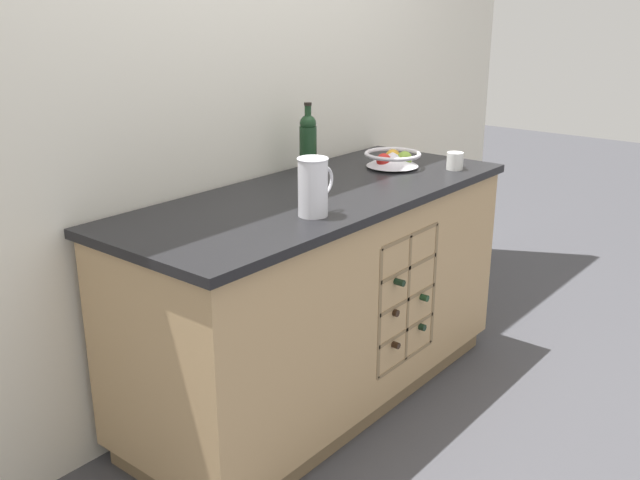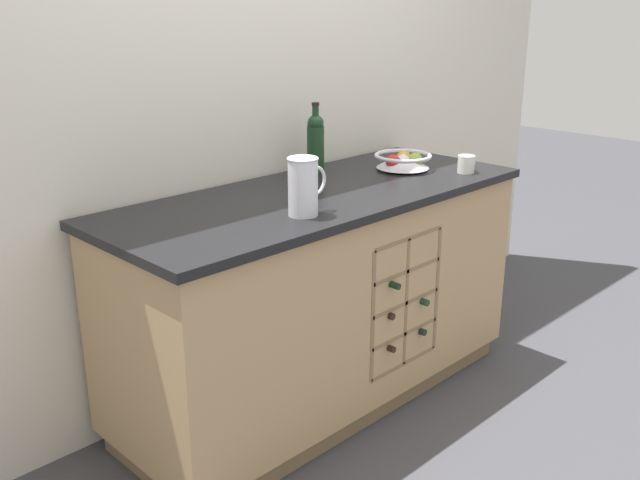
{
  "view_description": "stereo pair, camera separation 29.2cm",
  "coord_description": "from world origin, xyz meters",
  "px_view_note": "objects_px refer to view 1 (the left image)",
  "views": [
    {
      "loc": [
        -2.15,
        -1.75,
        1.67
      ],
      "look_at": [
        0.0,
        0.0,
        0.73
      ],
      "focal_mm": 40.0,
      "sensor_mm": 36.0,
      "label": 1
    },
    {
      "loc": [
        -1.95,
        -1.96,
        1.67
      ],
      "look_at": [
        0.0,
        0.0,
        0.73
      ],
      "focal_mm": 40.0,
      "sensor_mm": 36.0,
      "label": 2
    }
  ],
  "objects_px": {
    "fruit_bowl": "(393,158)",
    "ceramic_mug": "(455,161)",
    "standing_wine_bottle": "(308,142)",
    "white_pitcher": "(314,186)"
  },
  "relations": [
    {
      "from": "fruit_bowl",
      "to": "white_pitcher",
      "type": "bearing_deg",
      "value": -165.96
    },
    {
      "from": "ceramic_mug",
      "to": "standing_wine_bottle",
      "type": "xyz_separation_m",
      "value": [
        -0.49,
        0.46,
        0.1
      ]
    },
    {
      "from": "white_pitcher",
      "to": "ceramic_mug",
      "type": "bearing_deg",
      "value": -1.98
    },
    {
      "from": "standing_wine_bottle",
      "to": "fruit_bowl",
      "type": "bearing_deg",
      "value": -33.68
    },
    {
      "from": "fruit_bowl",
      "to": "ceramic_mug",
      "type": "xyz_separation_m",
      "value": [
        0.15,
        -0.24,
        -0.01
      ]
    },
    {
      "from": "fruit_bowl",
      "to": "ceramic_mug",
      "type": "height_order",
      "value": "fruit_bowl"
    },
    {
      "from": "fruit_bowl",
      "to": "standing_wine_bottle",
      "type": "xyz_separation_m",
      "value": [
        -0.33,
        0.22,
        0.09
      ]
    },
    {
      "from": "fruit_bowl",
      "to": "standing_wine_bottle",
      "type": "height_order",
      "value": "standing_wine_bottle"
    },
    {
      "from": "white_pitcher",
      "to": "standing_wine_bottle",
      "type": "relative_size",
      "value": 0.67
    },
    {
      "from": "fruit_bowl",
      "to": "ceramic_mug",
      "type": "relative_size",
      "value": 2.4
    }
  ]
}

